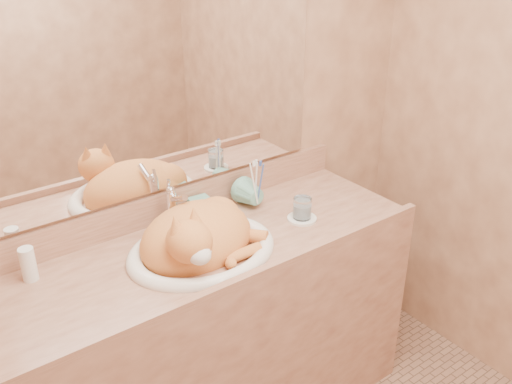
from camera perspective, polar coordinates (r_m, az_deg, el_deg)
wall_back at (r=2.10m, az=-9.24°, el=7.12°), size 2.40×0.02×2.50m
vanity_counter at (r=2.31m, az=-4.38°, el=-14.43°), size 1.60×0.55×0.85m
mirror at (r=2.05m, az=-9.36°, el=10.73°), size 1.30×0.02×0.80m
sink_basin at (r=1.98m, az=-5.52°, el=-4.00°), size 0.61×0.54×0.17m
faucet at (r=2.14m, az=-8.43°, el=-1.48°), size 0.06×0.14×0.19m
cat at (r=1.99m, az=-5.87°, el=-4.24°), size 0.48×0.41×0.24m
soap_dispenser at (r=2.14m, az=-4.60°, el=-1.33°), size 0.09×0.09×0.18m
toothbrush_cup at (r=2.26m, az=0.14°, el=-0.69°), size 0.12×0.12×0.11m
toothbrushes at (r=2.23m, az=0.15°, el=1.09°), size 0.04×0.04×0.22m
saucer at (r=2.22m, az=4.61°, el=-2.66°), size 0.11×0.11×0.01m
water_glass at (r=2.20m, az=4.65°, el=-1.61°), size 0.07×0.07×0.08m
lotion_bottle at (r=1.99m, az=-21.81°, el=-6.72°), size 0.05×0.05×0.12m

